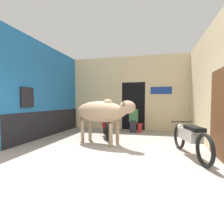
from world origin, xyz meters
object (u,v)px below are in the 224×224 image
object	(u,v)px
cow	(102,112)
plastic_stool	(140,127)
shopkeeper_seated	(133,118)
motorcycle_near	(190,138)
motorcycle_far	(106,125)

from	to	relation	value
cow	plastic_stool	xyz separation A→B (m)	(0.96, 2.49, -0.81)
cow	shopkeeper_seated	world-z (taller)	cow
motorcycle_near	shopkeeper_seated	bearing A→B (deg)	118.79
cow	plastic_stool	world-z (taller)	cow
motorcycle_near	cow	bearing A→B (deg)	163.93
motorcycle_far	plastic_stool	distance (m)	1.80
cow	shopkeeper_seated	size ratio (longest dim) A/B	1.79
motorcycle_near	motorcycle_far	world-z (taller)	motorcycle_near
cow	motorcycle_near	bearing A→B (deg)	-16.07
motorcycle_near	motorcycle_far	xyz separation A→B (m)	(-2.66, 1.85, -0.02)
motorcycle_far	plastic_stool	world-z (taller)	motorcycle_far
motorcycle_near	motorcycle_far	size ratio (longest dim) A/B	1.09
cow	shopkeeper_seated	bearing A→B (deg)	74.58
shopkeeper_seated	plastic_stool	bearing A→B (deg)	-0.76
cow	motorcycle_near	distance (m)	2.61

